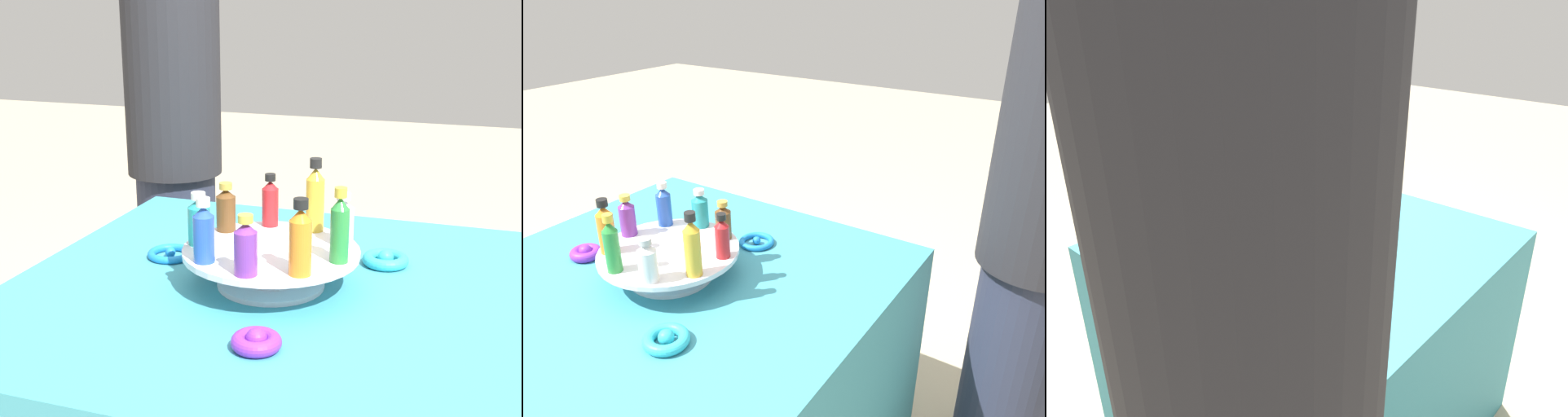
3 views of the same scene
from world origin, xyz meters
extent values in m
plane|color=tan|center=(0.00, 0.00, 0.00)|extent=(12.00, 12.00, 0.00)
cube|color=teal|center=(0.00, 0.00, 0.36)|extent=(1.01, 1.01, 0.71)
cylinder|color=silver|center=(0.00, 0.00, 0.72)|extent=(0.21, 0.21, 0.01)
cylinder|color=silver|center=(0.00, 0.00, 0.75)|extent=(0.11, 0.11, 0.05)
cylinder|color=silver|center=(0.00, 0.00, 0.78)|extent=(0.34, 0.34, 0.01)
cylinder|color=orange|center=(0.09, -0.11, 0.84)|extent=(0.04, 0.04, 0.10)
cone|color=orange|center=(0.09, -0.11, 0.90)|extent=(0.04, 0.04, 0.02)
cylinder|color=black|center=(0.09, -0.11, 0.92)|extent=(0.03, 0.03, 0.02)
cylinder|color=#288438|center=(0.14, -0.03, 0.84)|extent=(0.03, 0.03, 0.10)
cone|color=#288438|center=(0.14, -0.03, 0.90)|extent=(0.03, 0.03, 0.02)
cylinder|color=gold|center=(0.14, -0.03, 0.92)|extent=(0.02, 0.02, 0.02)
cylinder|color=silver|center=(0.12, 0.07, 0.82)|extent=(0.04, 0.04, 0.07)
cone|color=silver|center=(0.12, 0.07, 0.87)|extent=(0.04, 0.04, 0.02)
cylinder|color=#B2B2B7|center=(0.12, 0.07, 0.88)|extent=(0.03, 0.03, 0.01)
cylinder|color=gold|center=(0.05, 0.13, 0.84)|extent=(0.04, 0.04, 0.11)
cone|color=gold|center=(0.05, 0.13, 0.91)|extent=(0.04, 0.04, 0.02)
cylinder|color=black|center=(0.05, 0.13, 0.93)|extent=(0.02, 0.02, 0.02)
cylinder|color=#B21E23|center=(-0.05, 0.13, 0.83)|extent=(0.03, 0.03, 0.08)
cone|color=#B21E23|center=(-0.05, 0.13, 0.88)|extent=(0.03, 0.03, 0.02)
cylinder|color=black|center=(-0.05, 0.13, 0.89)|extent=(0.02, 0.02, 0.01)
cylinder|color=brown|center=(-0.12, 0.07, 0.82)|extent=(0.04, 0.04, 0.07)
cone|color=brown|center=(-0.12, 0.07, 0.87)|extent=(0.04, 0.04, 0.02)
cylinder|color=#B79338|center=(-0.12, 0.07, 0.88)|extent=(0.03, 0.03, 0.01)
cylinder|color=teal|center=(-0.14, -0.02, 0.82)|extent=(0.04, 0.04, 0.08)
cone|color=teal|center=(-0.14, -0.02, 0.87)|extent=(0.04, 0.04, 0.02)
cylinder|color=silver|center=(-0.14, -0.02, 0.89)|extent=(0.03, 0.03, 0.01)
cylinder|color=#234CAD|center=(-0.09, -0.11, 0.83)|extent=(0.04, 0.04, 0.09)
cone|color=#234CAD|center=(-0.09, -0.11, 0.88)|extent=(0.04, 0.04, 0.02)
cylinder|color=silver|center=(-0.09, -0.11, 0.90)|extent=(0.03, 0.03, 0.02)
cylinder|color=#702D93|center=(0.00, -0.14, 0.83)|extent=(0.04, 0.04, 0.08)
cone|color=#702D93|center=(0.00, -0.14, 0.87)|extent=(0.04, 0.04, 0.02)
cylinder|color=gold|center=(0.00, -0.14, 0.89)|extent=(0.03, 0.03, 0.01)
torus|color=blue|center=(-0.25, 0.08, 0.72)|extent=(0.10, 0.10, 0.02)
sphere|color=blue|center=(-0.25, 0.08, 0.72)|extent=(0.02, 0.02, 0.02)
torus|color=purple|center=(0.06, -0.26, 0.72)|extent=(0.08, 0.08, 0.03)
sphere|color=purple|center=(0.06, -0.26, 0.73)|extent=(0.04, 0.04, 0.04)
torus|color=#2DB7CC|center=(0.19, 0.18, 0.72)|extent=(0.10, 0.10, 0.02)
sphere|color=#2DB7CC|center=(0.19, 0.18, 0.73)|extent=(0.03, 0.03, 0.03)
cylinder|color=#232328|center=(-0.56, 0.75, 1.13)|extent=(0.29, 0.29, 0.82)
camera|label=1|loc=(0.41, -1.25, 1.27)|focal=50.00mm
camera|label=2|loc=(0.75, 0.84, 1.39)|focal=35.00mm
camera|label=3|loc=(-0.89, 1.04, 1.41)|focal=35.00mm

